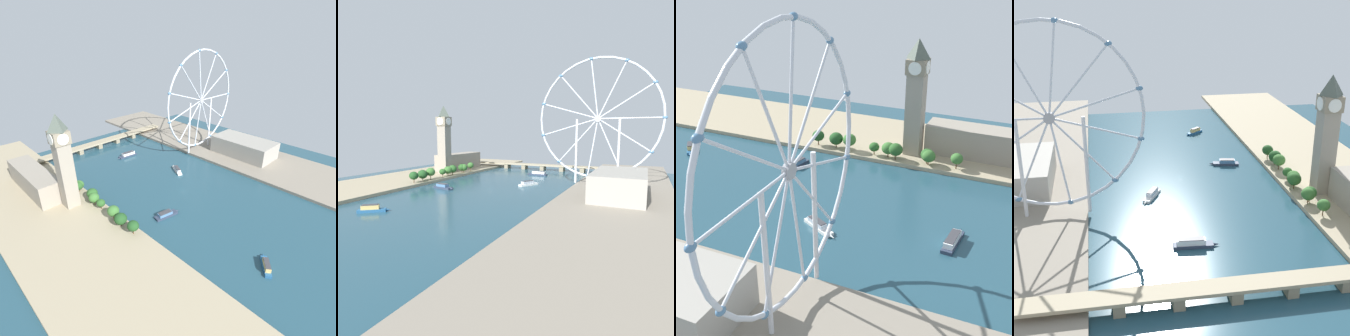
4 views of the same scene
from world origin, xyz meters
The scene contains 12 objects.
ground_plane centered at (0.00, 0.00, 0.00)m, with size 406.59×406.59×0.00m, color #234756.
riverbank_left centered at (-118.30, 0.00, 1.50)m, with size 90.00×520.00×3.00m, color tan.
riverbank_right centered at (118.30, 0.00, 1.50)m, with size 90.00×520.00×3.00m, color gray.
clock_tower centered at (-96.27, 52.69, 48.23)m, with size 15.44×15.44×86.81m.
tree_row_embankment centered at (-80.21, 32.86, 10.53)m, with size 13.85×119.29×13.24m.
ferris_wheel centered at (92.66, 56.18, 68.86)m, with size 122.06×3.20×126.97m.
riverside_hall centered at (119.64, 2.92, 13.57)m, with size 40.67×76.28×21.14m, color gray.
river_bridge centered at (0.00, 162.59, 6.37)m, with size 218.59×13.27×8.62m.
tour_boat_0 centered at (11.26, 109.31, 2.45)m, with size 28.83×8.04×5.75m.
tour_boat_1 centered at (-43.01, -19.35, 2.07)m, with size 25.85×10.14×5.11m.
tour_boat_2 centered at (27.15, 34.29, 2.11)m, with size 15.96×25.58×5.19m.
tour_boat_3 centered at (-34.10, -110.83, 2.25)m, with size 19.47×16.34×5.55m.
Camera 4 is at (62.96, 365.26, 155.12)m, focal length 53.15 mm.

